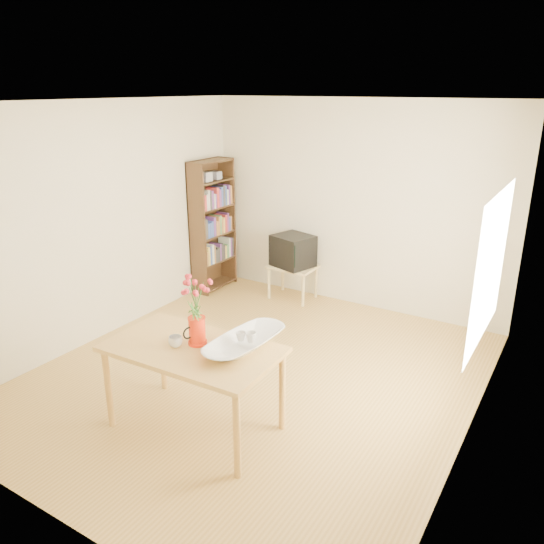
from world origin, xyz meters
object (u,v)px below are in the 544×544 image
Objects in this scene: mug at (175,341)px; bowl at (244,318)px; television at (293,250)px; pitcher at (197,332)px; table at (193,356)px.

bowl is at bearing -171.42° from mug.
bowl reaches higher than television.
mug is (-0.12, -0.13, -0.06)m from pitcher.
pitcher reaches higher than television.
bowl is 0.92× the size of television.
bowl is (0.36, 0.22, 0.34)m from table.
bowl reaches higher than table.
table is at bearing -174.47° from mug.
table is 0.20m from pitcher.
mug is at bearing -116.49° from pitcher.
mug is 0.21× the size of bowl.
mug is 0.59m from bowl.
pitcher is at bearing 87.09° from table.
mug is at bearing -154.03° from table.
table is 3.04m from television.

